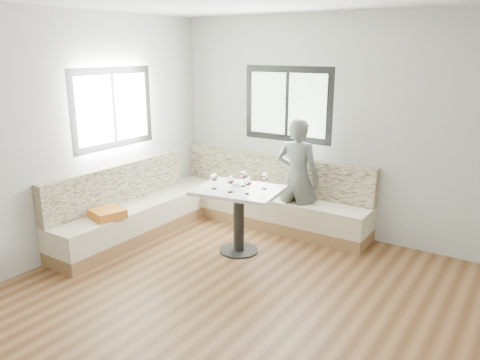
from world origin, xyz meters
name	(u,v)px	position (x,y,z in m)	size (l,w,h in m)	color
room	(238,166)	(-0.08, 0.08, 1.41)	(5.01, 5.01, 2.81)	brown
banquette	(209,206)	(-1.59, 1.63, 0.33)	(2.90, 2.80, 0.95)	olive
table	(239,205)	(-0.86, 1.26, 0.59)	(1.07, 0.89, 0.79)	black
person	(297,177)	(-0.55, 2.16, 0.77)	(0.56, 0.37, 1.54)	#565D59
olive_ramekin	(236,184)	(-0.95, 1.34, 0.81)	(0.09, 0.09, 0.04)	white
wine_glass_a	(214,177)	(-1.09, 1.09, 0.93)	(0.09, 0.09, 0.20)	white
wine_glass_b	(230,180)	(-0.86, 1.09, 0.93)	(0.09, 0.09, 0.20)	white
wine_glass_c	(248,182)	(-0.66, 1.15, 0.93)	(0.09, 0.09, 0.20)	white
wine_glass_d	(243,175)	(-0.87, 1.37, 0.93)	(0.09, 0.09, 0.20)	white
wine_glass_e	(264,177)	(-0.61, 1.41, 0.93)	(0.09, 0.09, 0.20)	white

